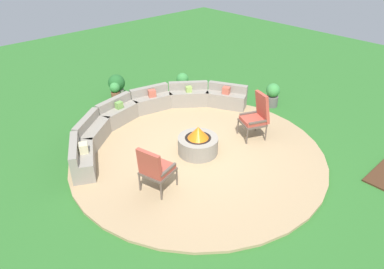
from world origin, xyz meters
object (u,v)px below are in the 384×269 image
Objects in this scene: fire_pit at (198,143)px; potted_plant_3 at (183,81)px; potted_plant_0 at (117,86)px; potted_plant_2 at (115,91)px; curved_stone_bench at (148,114)px; lounge_chair_front_right at (257,115)px; potted_plant_1 at (272,94)px; lounge_chair_front_left at (155,168)px.

fire_pit is 1.63× the size of potted_plant_3.
potted_plant_0 is 0.26m from potted_plant_2.
potted_plant_0 reaches higher than curved_stone_bench.
lounge_chair_front_right is at bearing -57.19° from curved_stone_bench.
lounge_chair_front_right is 2.05× the size of potted_plant_3.
curved_stone_bench is at bearing -153.06° from potted_plant_3.
potted_plant_3 is at bearing -19.60° from potted_plant_2.
fire_pit is at bearing -92.53° from potted_plant_2.
fire_pit is 1.33× the size of potted_plant_1.
potted_plant_0 is 2.07m from potted_plant_3.
lounge_chair_front_right is 2.01m from potted_plant_1.
lounge_chair_front_left is 1.45× the size of potted_plant_1.
fire_pit is 0.17× the size of curved_stone_bench.
lounge_chair_front_left is 4.94m from potted_plant_1.
curved_stone_bench is 8.99× the size of potted_plant_2.
curved_stone_bench reaches higher than potted_plant_2.
potted_plant_2 is (-0.18, -0.17, -0.08)m from potted_plant_0.
potted_plant_2 is at bearing 42.09° from lounge_chair_front_right.
potted_plant_0 is at bearing 80.81° from curved_stone_bench.
potted_plant_3 is (2.18, 1.11, -0.01)m from curved_stone_bench.
potted_plant_0 is at bearing 141.69° from lounge_chair_front_left.
lounge_chair_front_right reaches higher than fire_pit.
fire_pit is 3.93m from potted_plant_0.
potted_plant_0 is at bearing 44.67° from potted_plant_2.
potted_plant_2 is at bearing 85.35° from curved_stone_bench.
potted_plant_1 is at bearing -46.66° from potted_plant_2.
curved_stone_bench is at bearing 89.53° from fire_pit.
fire_pit is 3.73m from potted_plant_3.
lounge_chair_front_left is 5.07m from potted_plant_3.
potted_plant_0 is at bearing 39.29° from lounge_chair_front_right.
lounge_chair_front_right reaches higher than curved_stone_bench.
fire_pit is 1.61m from lounge_chair_front_left.
curved_stone_bench is 9.52× the size of potted_plant_3.
curved_stone_bench is 2.04m from potted_plant_0.
lounge_chair_front_left is 4.71m from potted_plant_0.
potted_plant_1 is at bearing 84.14° from lounge_chair_front_left.
potted_plant_2 is (0.15, 1.83, 0.00)m from curved_stone_bench.
potted_plant_0 is (1.87, 4.32, -0.19)m from lounge_chair_front_left.
lounge_chair_front_right reaches higher than potted_plant_2.
lounge_chair_front_left is 0.86× the size of lounge_chair_front_right.
curved_stone_bench is 2.45m from potted_plant_3.
potted_plant_0 is (0.34, 3.91, 0.09)m from fire_pit.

